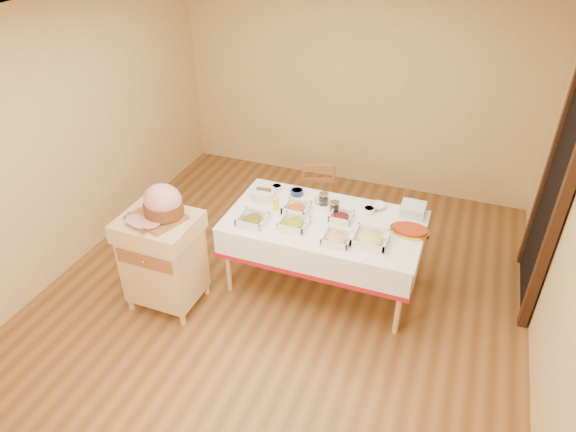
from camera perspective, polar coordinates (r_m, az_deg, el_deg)
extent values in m
plane|color=brown|center=(5.10, -0.52, -8.67)|extent=(5.00, 5.00, 0.00)
plane|color=white|center=(3.88, -0.73, 21.28)|extent=(5.00, 5.00, 0.00)
plane|color=tan|center=(6.54, 7.60, 14.14)|extent=(4.50, 0.00, 4.50)
plane|color=tan|center=(2.72, -21.44, -20.58)|extent=(4.50, 0.00, 4.50)
plane|color=tan|center=(5.49, -23.29, 7.91)|extent=(0.00, 5.00, 5.00)
plane|color=tan|center=(4.20, 29.34, -1.55)|extent=(0.00, 5.00, 5.00)
cube|color=black|center=(5.09, 27.39, 1.62)|extent=(0.06, 0.90, 2.10)
cube|color=#331B10|center=(4.65, 27.43, -1.32)|extent=(0.08, 0.10, 2.10)
cube|color=#331B10|center=(5.53, 26.94, 4.18)|extent=(0.08, 0.10, 2.10)
cube|color=#DCB379|center=(4.80, 4.07, -0.73)|extent=(1.80, 1.00, 0.04)
cylinder|color=#DCB379|center=(4.96, -6.69, -4.99)|extent=(0.05, 0.05, 0.71)
cylinder|color=#DCB379|center=(5.57, -2.86, -0.03)|extent=(0.05, 0.05, 0.71)
cylinder|color=#DCB379|center=(4.58, 12.24, -9.40)|extent=(0.05, 0.05, 0.71)
cylinder|color=#DCB379|center=(5.24, 13.90, -3.50)|extent=(0.05, 0.05, 0.71)
cube|color=white|center=(4.79, 4.08, -0.48)|extent=(1.82, 1.02, 0.01)
cube|color=#DCB379|center=(4.87, -13.56, -5.23)|extent=(0.63, 0.52, 0.67)
cube|color=#DCB379|center=(4.63, -14.23, -1.15)|extent=(0.68, 0.57, 0.17)
cube|color=#945730|center=(4.57, -15.67, -4.90)|extent=(0.56, 0.02, 0.13)
sphere|color=gold|center=(4.57, -15.74, -4.97)|extent=(0.03, 0.03, 0.03)
cylinder|color=#DCB379|center=(5.13, -17.00, -9.35)|extent=(0.06, 0.06, 0.11)
cylinder|color=#DCB379|center=(5.39, -14.28, -6.44)|extent=(0.06, 0.06, 0.11)
cylinder|color=#DCB379|center=(4.86, -11.56, -11.16)|extent=(0.06, 0.06, 0.11)
cylinder|color=#DCB379|center=(5.14, -9.02, -7.97)|extent=(0.06, 0.06, 0.11)
cube|color=#945730|center=(5.59, 3.31, 0.98)|extent=(0.48, 0.47, 0.03)
cylinder|color=#945730|center=(5.57, 1.55, -1.82)|extent=(0.03, 0.03, 0.41)
cylinder|color=#945730|center=(5.85, 1.60, 0.04)|extent=(0.03, 0.03, 0.41)
cylinder|color=#945730|center=(5.58, 4.96, -1.88)|extent=(0.03, 0.03, 0.41)
cylinder|color=#945730|center=(5.86, 4.84, -0.02)|extent=(0.03, 0.03, 0.41)
cylinder|color=#945730|center=(5.63, 1.66, 3.70)|extent=(0.03, 0.03, 0.44)
cylinder|color=#945730|center=(5.63, 5.04, 3.63)|extent=(0.03, 0.03, 0.44)
cube|color=#945730|center=(5.54, 3.42, 5.33)|extent=(0.34, 0.14, 0.08)
cube|color=#945730|center=(4.58, -14.39, -0.14)|extent=(0.45, 0.36, 0.03)
ellipsoid|color=#D2888C|center=(4.50, -13.77, 1.72)|extent=(0.34, 0.30, 0.29)
cylinder|color=brown|center=(4.54, -13.64, 0.87)|extent=(0.34, 0.34, 0.11)
cube|color=silver|center=(4.48, -16.26, -0.95)|extent=(0.28, 0.13, 0.00)
cylinder|color=silver|center=(4.57, -15.75, -0.01)|extent=(0.33, 0.10, 0.01)
cube|color=silver|center=(4.74, -3.95, -0.69)|extent=(0.25, 0.25, 0.02)
ellipsoid|color=#A23412|center=(4.72, -3.96, -0.44)|extent=(0.19, 0.19, 0.07)
cylinder|color=silver|center=(4.68, -3.47, -0.69)|extent=(0.15, 0.01, 0.11)
cube|color=silver|center=(4.68, 0.64, -1.09)|extent=(0.25, 0.25, 0.01)
ellipsoid|color=gold|center=(4.66, 0.65, -0.85)|extent=(0.19, 0.19, 0.07)
cylinder|color=silver|center=(4.63, 1.18, -1.12)|extent=(0.14, 0.01, 0.10)
cube|color=silver|center=(4.51, 5.46, -2.77)|extent=(0.24, 0.24, 0.01)
ellipsoid|color=#D4B771|center=(4.49, 5.48, -2.53)|extent=(0.18, 0.18, 0.06)
cylinder|color=silver|center=(4.46, 6.05, -2.81)|extent=(0.14, 0.01, 0.10)
cube|color=silver|center=(4.54, 9.12, -2.78)|extent=(0.30, 0.30, 0.02)
ellipsoid|color=#D7D466|center=(4.52, 9.15, -2.49)|extent=(0.23, 0.23, 0.08)
cylinder|color=silver|center=(4.49, 9.88, -2.85)|extent=(0.16, 0.01, 0.11)
cube|color=silver|center=(4.89, 0.95, 0.56)|extent=(0.24, 0.24, 0.02)
ellipsoid|color=#D4520F|center=(4.87, 0.95, 0.80)|extent=(0.18, 0.18, 0.06)
cylinder|color=silver|center=(4.84, 1.43, 0.60)|extent=(0.15, 0.01, 0.11)
cube|color=silver|center=(4.80, 5.93, -0.31)|extent=(0.20, 0.20, 0.01)
ellipsoid|color=#590B15|center=(4.79, 5.94, -0.10)|extent=(0.16, 0.16, 0.05)
cylinder|color=silver|center=(4.76, 6.40, -0.28)|extent=(0.13, 0.01, 0.10)
cylinder|color=silver|center=(5.23, -1.26, 3.15)|extent=(0.11, 0.11, 0.05)
cylinder|color=black|center=(5.22, -1.26, 3.31)|extent=(0.09, 0.09, 0.02)
cylinder|color=navy|center=(5.15, 1.01, 2.66)|extent=(0.13, 0.13, 0.05)
cylinder|color=#590B15|center=(5.14, 1.01, 2.82)|extent=(0.10, 0.10, 0.02)
cylinder|color=silver|center=(4.92, 8.99, 0.62)|extent=(0.11, 0.11, 0.06)
cylinder|color=#D4520F|center=(4.91, 9.01, 0.80)|extent=(0.09, 0.09, 0.02)
imported|color=silver|center=(5.04, 3.81, 1.76)|extent=(0.20, 0.20, 0.04)
imported|color=silver|center=(5.01, 9.92, 1.10)|extent=(0.15, 0.15, 0.05)
cylinder|color=silver|center=(4.99, 3.98, 1.86)|extent=(0.09, 0.09, 0.11)
cylinder|color=silver|center=(4.96, 4.00, 2.46)|extent=(0.10, 0.10, 0.01)
cylinder|color=black|center=(5.00, 3.97, 1.71)|extent=(0.08, 0.08, 0.08)
cylinder|color=silver|center=(4.87, 5.20, 0.92)|extent=(0.09, 0.09, 0.11)
cylinder|color=silver|center=(4.84, 5.23, 1.51)|extent=(0.09, 0.09, 0.01)
cylinder|color=black|center=(4.88, 5.19, 0.78)|extent=(0.07, 0.07, 0.08)
cylinder|color=yellow|center=(4.88, -1.35, 1.33)|extent=(0.05, 0.05, 0.13)
cone|color=yellow|center=(4.84, -1.36, 2.15)|extent=(0.03, 0.03, 0.03)
cylinder|color=white|center=(5.09, -2.70, 2.42)|extent=(0.24, 0.24, 0.09)
cube|color=silver|center=(5.00, 13.65, 0.33)|extent=(0.23, 0.23, 0.01)
cube|color=silver|center=(4.99, 13.67, 0.46)|extent=(0.23, 0.23, 0.01)
cube|color=silver|center=(4.99, 13.69, 0.60)|extent=(0.23, 0.23, 0.01)
cube|color=silver|center=(4.98, 13.71, 0.73)|extent=(0.23, 0.23, 0.01)
cube|color=silver|center=(4.97, 13.73, 0.87)|extent=(0.23, 0.23, 0.01)
cube|color=silver|center=(4.96, 13.75, 1.01)|extent=(0.23, 0.23, 0.01)
cube|color=silver|center=(4.96, 13.77, 1.15)|extent=(0.23, 0.23, 0.01)
ellipsoid|color=gold|center=(4.72, 13.39, -1.63)|extent=(0.36, 0.26, 0.03)
ellipsoid|color=#AD3612|center=(4.71, 13.41, -1.51)|extent=(0.31, 0.22, 0.04)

